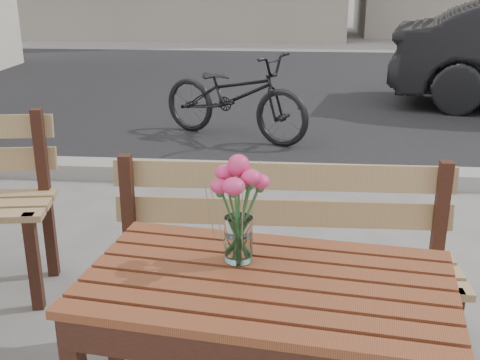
# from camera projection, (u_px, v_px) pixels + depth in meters

# --- Properties ---
(street) EXTENTS (30.00, 8.12, 0.12)m
(street) POSITION_uv_depth(u_px,v_px,m) (308.00, 118.00, 6.66)
(street) COLOR black
(street) RESTS_ON ground
(main_table) EXTENTS (1.20, 0.80, 0.69)m
(main_table) POSITION_uv_depth(u_px,v_px,m) (267.00, 311.00, 1.86)
(main_table) COLOR maroon
(main_table) RESTS_ON ground
(main_bench) EXTENTS (1.43, 0.45, 0.88)m
(main_bench) POSITION_uv_depth(u_px,v_px,m) (281.00, 240.00, 2.46)
(main_bench) COLOR #9B7A50
(main_bench) RESTS_ON ground
(main_vase) EXTENTS (0.19, 0.19, 0.36)m
(main_vase) POSITION_uv_depth(u_px,v_px,m) (239.00, 196.00, 1.86)
(main_vase) COLOR white
(main_vase) RESTS_ON main_table
(bicycle) EXTENTS (1.70, 1.24, 0.85)m
(bicycle) POSITION_uv_depth(u_px,v_px,m) (234.00, 96.00, 5.83)
(bicycle) COLOR black
(bicycle) RESTS_ON ground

